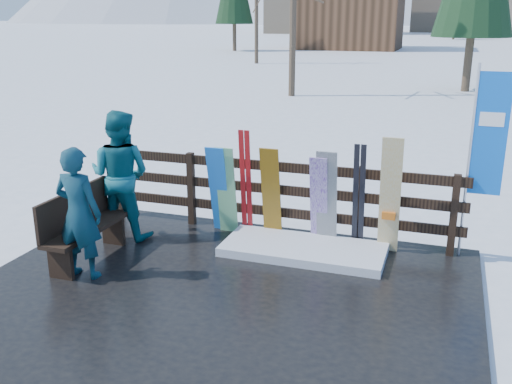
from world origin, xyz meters
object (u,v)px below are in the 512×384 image
(snowboard_1, at_px, (226,191))
(rental_flag, at_px, (485,142))
(snowboard_4, at_px, (327,199))
(bench, at_px, (82,224))
(snowboard_5, at_px, (390,196))
(person_front, at_px, (79,213))
(snowboard_0, at_px, (219,190))
(snowboard_2, at_px, (271,194))
(snowboard_3, at_px, (319,201))
(person_back, at_px, (120,175))

(snowboard_1, bearing_deg, rental_flag, 4.41)
(snowboard_4, bearing_deg, bench, -152.84)
(snowboard_5, bearing_deg, snowboard_1, -180.00)
(snowboard_4, distance_m, snowboard_5, 0.88)
(snowboard_4, xyz_separation_m, person_front, (-2.69, -1.96, 0.13))
(snowboard_0, relative_size, snowboard_2, 0.97)
(snowboard_0, bearing_deg, bench, -131.20)
(snowboard_5, xyz_separation_m, person_front, (-3.56, -1.96, 0.01))
(snowboard_2, height_order, rental_flag, rental_flag)
(snowboard_2, relative_size, snowboard_4, 1.00)
(snowboard_5, bearing_deg, snowboard_0, 180.00)
(snowboard_3, distance_m, snowboard_5, 0.99)
(snowboard_1, distance_m, person_front, 2.29)
(bench, distance_m, rental_flag, 5.39)
(snowboard_2, xyz_separation_m, snowboard_3, (0.71, 0.00, -0.04))
(snowboard_0, distance_m, snowboard_1, 0.13)
(bench, bearing_deg, snowboard_1, 46.22)
(snowboard_3, xyz_separation_m, snowboard_4, (0.11, 0.00, 0.04))
(bench, height_order, snowboard_0, snowboard_0)
(bench, distance_m, snowboard_3, 3.25)
(bench, distance_m, person_back, 1.02)
(snowboard_1, height_order, snowboard_4, snowboard_4)
(snowboard_1, relative_size, rental_flag, 0.52)
(snowboard_4, bearing_deg, snowboard_1, -180.00)
(rental_flag, height_order, person_back, rental_flag)
(snowboard_1, xyz_separation_m, rental_flag, (3.50, 0.27, 0.93))
(snowboard_2, bearing_deg, person_front, -133.70)
(person_back, bearing_deg, bench, 83.34)
(snowboard_3, bearing_deg, person_back, -167.93)
(snowboard_0, height_order, snowboard_5, snowboard_5)
(bench, relative_size, snowboard_3, 1.12)
(bench, xyz_separation_m, snowboard_3, (2.87, 1.53, 0.14))
(bench, height_order, person_front, person_front)
(snowboard_0, relative_size, snowboard_5, 0.83)
(person_front, bearing_deg, snowboard_2, -133.74)
(bench, xyz_separation_m, person_front, (0.29, -0.43, 0.32))
(snowboard_0, bearing_deg, snowboard_1, -0.00)
(person_front, bearing_deg, bench, -56.39)
(snowboard_0, xyz_separation_m, person_back, (-1.29, -0.60, 0.27))
(snowboard_1, xyz_separation_m, snowboard_2, (0.70, 0.00, 0.02))
(snowboard_5, bearing_deg, person_front, -151.15)
(snowboard_3, height_order, snowboard_4, snowboard_4)
(bench, relative_size, snowboard_5, 0.90)
(snowboard_3, xyz_separation_m, snowboard_5, (0.98, 0.00, 0.17))
(rental_flag, bearing_deg, snowboard_1, -175.59)
(snowboard_0, xyz_separation_m, snowboard_4, (1.64, 0.00, 0.03))
(snowboard_2, bearing_deg, snowboard_3, 0.00)
(snowboard_3, height_order, snowboard_5, snowboard_5)
(snowboard_5, bearing_deg, snowboard_3, -180.00)
(snowboard_0, bearing_deg, person_back, -154.96)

